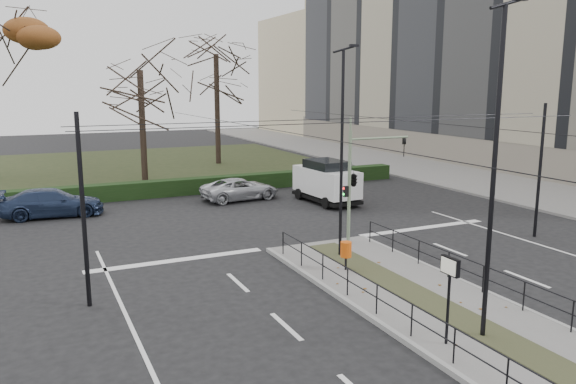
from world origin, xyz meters
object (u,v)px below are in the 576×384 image
object	(u,v)px
streetlamp_median_near	(494,172)
bare_tree_near	(140,78)
litter_bin	(346,250)
parked_car_third	(52,203)
info_panel	(450,276)
traffic_light	(355,177)
streetlamp_median_far	(342,151)
parked_car_fourth	(240,189)
bare_tree_center	(216,62)
white_van	(326,181)

from	to	relation	value
streetlamp_median_near	bare_tree_near	size ratio (longest dim) A/B	0.86
litter_bin	parked_car_third	world-z (taller)	parked_car_third
info_panel	bare_tree_near	world-z (taller)	bare_tree_near
traffic_light	bare_tree_near	size ratio (longest dim) A/B	0.47
traffic_light	streetlamp_median_far	xyz separation A→B (m)	(-1.60, -1.59, 1.36)
litter_bin	streetlamp_median_near	size ratio (longest dim) A/B	0.12
litter_bin	streetlamp_median_near	world-z (taller)	streetlamp_median_near
parked_car_fourth	bare_tree_center	size ratio (longest dim) A/B	0.38
streetlamp_median_near	white_van	distance (m)	18.69
litter_bin	white_van	xyz separation A→B (m)	(5.49, 11.42, 0.41)
litter_bin	white_van	bearing A→B (deg)	64.32
streetlamp_median_far	bare_tree_center	bearing A→B (deg)	81.67
info_panel	parked_car_third	distance (m)	22.27
streetlamp_median_near	white_van	bearing A→B (deg)	74.35
info_panel	bare_tree_center	world-z (taller)	bare_tree_center
parked_car_fourth	bare_tree_center	bearing A→B (deg)	-19.86
parked_car_fourth	white_van	distance (m)	5.21
bare_tree_center	bare_tree_near	xyz separation A→B (m)	(-7.52, -6.20, -1.43)
parked_car_third	bare_tree_near	distance (m)	12.90
streetlamp_median_far	white_van	bearing A→B (deg)	64.06
traffic_light	streetlamp_median_near	xyz separation A→B (m)	(-1.81, -9.53, 1.68)
parked_car_third	parked_car_fourth	xyz separation A→B (m)	(10.43, 0.02, -0.09)
parked_car_fourth	white_van	xyz separation A→B (m)	(4.29, -2.89, 0.64)
streetlamp_median_far	parked_car_third	distance (m)	16.48
streetlamp_median_near	bare_tree_center	xyz separation A→B (m)	(4.29, 35.81, 4.07)
info_panel	streetlamp_median_far	bearing A→B (deg)	79.59
parked_car_third	bare_tree_center	distance (m)	22.18
traffic_light	parked_car_fourth	world-z (taller)	traffic_light
streetlamp_median_far	parked_car_third	world-z (taller)	streetlamp_median_far
parked_car_fourth	traffic_light	bearing A→B (deg)	179.37
bare_tree_near	bare_tree_center	bearing A→B (deg)	39.51
litter_bin	parked_car_third	xyz separation A→B (m)	(-9.23, 14.29, -0.15)
info_panel	streetlamp_median_far	xyz separation A→B (m)	(1.45, 7.91, 2.29)
litter_bin	info_panel	size ratio (longest dim) A/B	0.45
litter_bin	parked_car_fourth	distance (m)	14.36
streetlamp_median_near	white_van	world-z (taller)	streetlamp_median_near
info_panel	parked_car_third	world-z (taller)	info_panel
streetlamp_median_far	traffic_light	bearing A→B (deg)	44.78
traffic_light	bare_tree_center	world-z (taller)	bare_tree_center
info_panel	streetlamp_median_far	distance (m)	8.36
streetlamp_median_near	info_panel	bearing A→B (deg)	178.42
white_van	parked_car_fourth	bearing A→B (deg)	146.06
streetlamp_median_near	streetlamp_median_far	bearing A→B (deg)	88.48
parked_car_third	bare_tree_near	size ratio (longest dim) A/B	0.50
traffic_light	bare_tree_center	xyz separation A→B (m)	(2.48, 26.28, 5.75)
parked_car_fourth	white_van	size ratio (longest dim) A/B	0.97
info_panel	parked_car_third	bearing A→B (deg)	112.51
parked_car_fourth	streetlamp_median_near	bearing A→B (deg)	171.63
litter_bin	parked_car_third	size ratio (longest dim) A/B	0.21
traffic_light	bare_tree_center	bearing A→B (deg)	84.61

